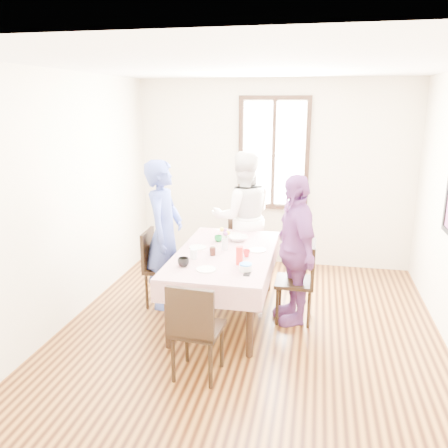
{
  "coord_description": "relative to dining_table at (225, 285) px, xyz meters",
  "views": [
    {
      "loc": [
        0.63,
        -4.35,
        2.39
      ],
      "look_at": [
        -0.33,
        0.28,
        1.1
      ],
      "focal_mm": 36.38,
      "sensor_mm": 36.0,
      "label": 1
    }
  ],
  "objects": [
    {
      "name": "serving_bowl",
      "position": [
        0.07,
        0.45,
        0.41
      ],
      "size": [
        0.26,
        0.26,
        0.05
      ],
      "primitive_type": "imported",
      "rotation": [
        0.0,
        0.0,
        0.19
      ],
      "color": "white",
      "rests_on": "tablecloth"
    },
    {
      "name": "window_pane",
      "position": [
        0.33,
        1.91,
        1.27
      ],
      "size": [
        0.9,
        0.02,
        1.5
      ],
      "primitive_type": "cube",
      "color": "white",
      "rests_on": "back_wall"
    },
    {
      "name": "person_left",
      "position": [
        -0.76,
        0.16,
        0.5
      ],
      "size": [
        0.42,
        0.64,
        1.75
      ],
      "primitive_type": "imported",
      "rotation": [
        0.0,
        0.0,
        1.56
      ],
      "color": "#3A4895",
      "rests_on": "ground"
    },
    {
      "name": "drinking_glass",
      "position": [
        -0.28,
        -0.28,
        0.44
      ],
      "size": [
        0.07,
        0.07,
        0.11
      ],
      "primitive_type": "cylinder",
      "color": "silver",
      "rests_on": "tablecloth"
    },
    {
      "name": "chair_far",
      "position": [
        0.0,
        1.2,
        0.08
      ],
      "size": [
        0.47,
        0.47,
        0.91
      ],
      "primitive_type": "cube",
      "rotation": [
        0.0,
        0.0,
        3.27
      ],
      "color": "black",
      "rests_on": "ground"
    },
    {
      "name": "flower_vase",
      "position": [
        -0.02,
        0.08,
        0.46
      ],
      "size": [
        0.07,
        0.07,
        0.14
      ],
      "primitive_type": "cylinder",
      "color": "silver",
      "rests_on": "tablecloth"
    },
    {
      "name": "plate_left",
      "position": [
        -0.34,
        0.09,
        0.39
      ],
      "size": [
        0.2,
        0.2,
        0.01
      ],
      "primitive_type": "cylinder",
      "color": "white",
      "rests_on": "tablecloth"
    },
    {
      "name": "plate_far",
      "position": [
        -0.02,
        0.68,
        0.39
      ],
      "size": [
        0.2,
        0.2,
        0.01
      ],
      "primitive_type": "cylinder",
      "color": "white",
      "rests_on": "tablecloth"
    },
    {
      "name": "chair_near",
      "position": [
        0.0,
        -1.2,
        0.08
      ],
      "size": [
        0.45,
        0.45,
        0.91
      ],
      "primitive_type": "cube",
      "rotation": [
        0.0,
        0.0,
        -0.07
      ],
      "color": "black",
      "rests_on": "ground"
    },
    {
      "name": "butter_lid",
      "position": [
        0.32,
        -0.52,
        0.46
      ],
      "size": [
        0.12,
        0.12,
        0.01
      ],
      "primitive_type": "cylinder",
      "color": "blue",
      "rests_on": "butter_tub"
    },
    {
      "name": "jam_jar",
      "position": [
        -0.11,
        -0.13,
        0.43
      ],
      "size": [
        0.07,
        0.07,
        0.09
      ],
      "primitive_type": "cylinder",
      "color": "black",
      "rests_on": "tablecloth"
    },
    {
      "name": "mug_black",
      "position": [
        -0.32,
        -0.52,
        0.43
      ],
      "size": [
        0.14,
        0.14,
        0.09
      ],
      "primitive_type": "imported",
      "rotation": [
        0.0,
        0.0,
        0.19
      ],
      "color": "black",
      "rests_on": "tablecloth"
    },
    {
      "name": "plate_near",
      "position": [
        -0.07,
        -0.57,
        0.39
      ],
      "size": [
        0.2,
        0.2,
        0.01
      ],
      "primitive_type": "cylinder",
      "color": "white",
      "rests_on": "tablecloth"
    },
    {
      "name": "mug_flag",
      "position": [
        0.26,
        -0.1,
        0.42
      ],
      "size": [
        0.11,
        0.11,
        0.08
      ],
      "primitive_type": "imported",
      "rotation": [
        0.0,
        0.0,
        0.51
      ],
      "color": "red",
      "rests_on": "tablecloth"
    },
    {
      "name": "ground",
      "position": [
        0.33,
        -0.33,
        -0.38
      ],
      "size": [
        4.5,
        4.5,
        0.0
      ],
      "primitive_type": "plane",
      "color": "black",
      "rests_on": "ground"
    },
    {
      "name": "person_far",
      "position": [
        0.0,
        1.18,
        0.5
      ],
      "size": [
        1.03,
        0.91,
        1.76
      ],
      "primitive_type": "imported",
      "rotation": [
        0.0,
        0.0,
        3.49
      ],
      "color": "white",
      "rests_on": "ground"
    },
    {
      "name": "mug_green",
      "position": [
        -0.16,
        0.37,
        0.42
      ],
      "size": [
        0.11,
        0.11,
        0.07
      ],
      "primitive_type": "imported",
      "rotation": [
        0.0,
        0.0,
        -0.13
      ],
      "color": "#0C7226",
      "rests_on": "tablecloth"
    },
    {
      "name": "tablecloth",
      "position": [
        0.0,
        0.0,
        0.38
      ],
      "size": [
        1.05,
        1.86,
        0.01
      ],
      "primitive_type": "cube",
      "color": "maroon",
      "rests_on": "dining_table"
    },
    {
      "name": "juice_carton",
      "position": [
        0.22,
        -0.35,
        0.48
      ],
      "size": [
        0.06,
        0.06,
        0.19
      ],
      "primitive_type": "cube",
      "color": "red",
      "rests_on": "tablecloth"
    },
    {
      "name": "smartphone",
      "position": [
        0.34,
        -0.6,
        0.39
      ],
      "size": [
        0.06,
        0.13,
        0.01
      ],
      "primitive_type": "cube",
      "color": "black",
      "rests_on": "tablecloth"
    },
    {
      "name": "flower_bunch",
      "position": [
        -0.02,
        0.08,
        0.58
      ],
      "size": [
        0.09,
        0.09,
        0.1
      ],
      "primitive_type": null,
      "color": "yellow",
      "rests_on": "flower_vase"
    },
    {
      "name": "window_frame",
      "position": [
        0.33,
        1.9,
        1.27
      ],
      "size": [
        1.02,
        0.06,
        1.62
      ],
      "primitive_type": "cube",
      "color": "black",
      "rests_on": "back_wall"
    },
    {
      "name": "chair_left",
      "position": [
        -0.78,
        0.16,
        0.08
      ],
      "size": [
        0.44,
        0.44,
        0.91
      ],
      "primitive_type": "cube",
      "rotation": [
        0.0,
        0.0,
        -1.52
      ],
      "color": "black",
      "rests_on": "ground"
    },
    {
      "name": "back_wall",
      "position": [
        0.33,
        1.92,
        0.98
      ],
      "size": [
        4.0,
        0.0,
        4.0
      ],
      "primitive_type": "plane",
      "rotation": [
        1.57,
        0.0,
        0.0
      ],
      "color": "beige",
      "rests_on": "ground"
    },
    {
      "name": "butter_tub",
      "position": [
        0.32,
        -0.52,
        0.42
      ],
      "size": [
        0.13,
        0.13,
        0.07
      ],
      "primitive_type": "cylinder",
      "color": "white",
      "rests_on": "tablecloth"
    },
    {
      "name": "person_right",
      "position": [
        0.76,
        0.05,
        0.45
      ],
      "size": [
        0.73,
        1.05,
        1.65
      ],
      "primitive_type": "imported",
      "rotation": [
        0.0,
        0.0,
        -1.19
      ],
      "color": "#73397C",
      "rests_on": "ground"
    },
    {
      "name": "plate_right",
      "position": [
        0.34,
        0.13,
        0.39
      ],
      "size": [
        0.2,
        0.2,
        0.01
      ],
      "primitive_type": "cylinder",
      "color": "white",
      "rests_on": "tablecloth"
    },
    {
      "name": "chair_right",
      "position": [
        0.78,
        0.05,
        0.08
      ],
      "size": [
        0.42,
        0.42,
        0.91
      ],
      "primitive_type": "cube",
      "rotation": [
        0.0,
        0.0,
        1.56
      ],
      "color": "black",
      "rests_on": "ground"
    },
    {
      "name": "dining_table",
      "position": [
        0.0,
        0.0,
        0.0
      ],
      "size": [
        0.93,
        1.74,
        0.75
      ],
      "primitive_type": "cube",
      "color": "black",
      "rests_on": "ground"
    }
  ]
}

